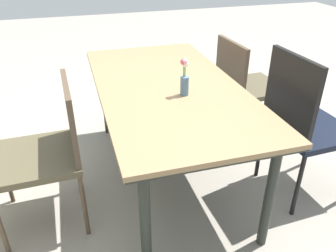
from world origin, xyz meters
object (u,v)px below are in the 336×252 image
object	(u,v)px
flower_vase	(185,77)
chair_near_right	(245,83)
dining_table	(168,93)
chair_near_left	(303,120)
chair_far_side	(48,147)

from	to	relation	value
flower_vase	chair_near_right	bearing A→B (deg)	-52.31
dining_table	chair_near_left	world-z (taller)	chair_near_left
flower_vase	chair_far_side	bearing A→B (deg)	91.33
dining_table	chair_near_left	xyz separation A→B (m)	(-0.40, -0.78, -0.11)
chair_near_left	chair_near_right	bearing A→B (deg)	176.50
chair_far_side	flower_vase	distance (m)	0.90
chair_near_left	chair_far_side	world-z (taller)	chair_near_left
dining_table	flower_vase	size ratio (longest dim) A/B	7.69
chair_near_right	flower_vase	bearing A→B (deg)	-55.65
chair_near_left	chair_far_side	size ratio (longest dim) A/B	1.12
chair_near_left	flower_vase	xyz separation A→B (m)	(0.23, 0.73, 0.29)
dining_table	chair_near_right	size ratio (longest dim) A/B	2.04
chair_far_side	flower_vase	bearing A→B (deg)	-90.83
chair_far_side	flower_vase	size ratio (longest dim) A/B	3.91
dining_table	chair_near_right	distance (m)	0.90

